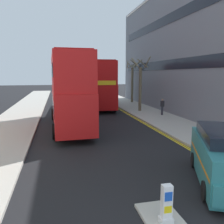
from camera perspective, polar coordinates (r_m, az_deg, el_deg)
name	(u,v)px	position (r m, az deg, el deg)	size (l,w,h in m)	color
sidewalk_right	(164,120)	(21.81, 12.51, -1.86)	(4.00, 80.00, 0.14)	#ADA89E
sidewalk_left	(11,127)	(20.07, -23.36, -3.37)	(4.00, 80.00, 0.14)	#ADA89E
kerb_line_outer	(151,126)	(19.19, 9.39, -3.47)	(0.10, 56.00, 0.01)	yellow
kerb_line_inner	(149,127)	(19.13, 8.94, -3.50)	(0.10, 56.00, 0.01)	yellow
traffic_island	(166,224)	(7.41, 12.89, -24.96)	(1.10, 2.20, 0.10)	#ADA89E
keep_left_bollard	(166,206)	(7.11, 13.07, -21.23)	(0.36, 0.28, 1.11)	silver
double_decker_bus_away	(69,89)	(18.62, -10.38, 5.53)	(3.02, 10.87, 5.64)	red
double_decker_bus_oncoming	(100,83)	(29.17, -3.05, 6.95)	(3.17, 10.91, 5.64)	#B20F0F
pedestrian_far	(162,107)	(23.82, 12.10, 1.31)	(0.34, 0.22, 1.62)	#2D2D38
street_tree_near	(132,82)	(34.06, 4.92, 7.25)	(1.91, 1.92, 6.01)	#6B6047
street_tree_mid	(140,85)	(26.04, 6.88, 6.50)	(1.78, 1.72, 5.88)	#6B6047
townhouse_terrace_right	(202,51)	(29.73, 20.91, 13.60)	(10.08, 28.00, 13.50)	slate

